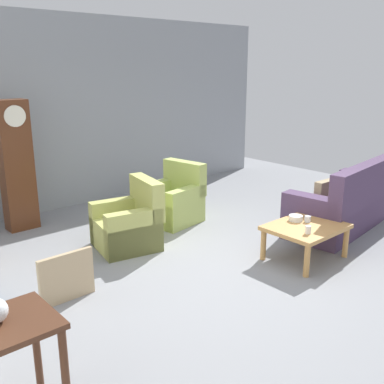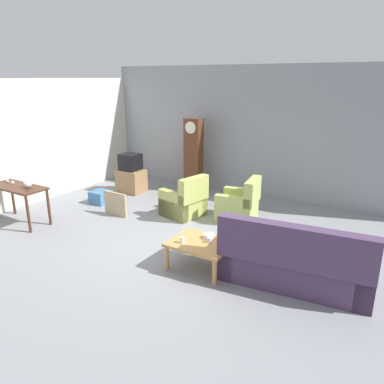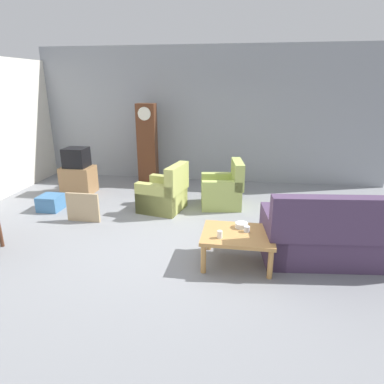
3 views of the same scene
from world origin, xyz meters
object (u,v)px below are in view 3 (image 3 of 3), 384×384
object	(u,v)px
storage_box_blue	(51,203)
coffee_table_wood	(238,237)
framed_picture_leaning	(83,207)
cup_white_porcelain	(220,234)
armchair_olive_far	(223,191)
tv_stand_cabinet	(79,180)
couch_floral	(342,238)
grandfather_clock	(147,145)
bowl_white_stacked	(242,225)
cup_blue_rimmed	(247,229)
armchair_olive_near	(164,195)
tv_crt	(76,157)

from	to	relation	value
storage_box_blue	coffee_table_wood	bearing A→B (deg)	-21.65
coffee_table_wood	framed_picture_leaning	size ratio (longest dim) A/B	1.60
cup_white_porcelain	armchair_olive_far	bearing A→B (deg)	92.81
storage_box_blue	tv_stand_cabinet	bearing A→B (deg)	87.75
couch_floral	framed_picture_leaning	xyz separation A→B (m)	(-4.16, 0.74, -0.09)
couch_floral	tv_stand_cabinet	bearing A→B (deg)	155.73
grandfather_clock	framed_picture_leaning	distance (m)	2.60
storage_box_blue	bowl_white_stacked	distance (m)	3.91
grandfather_clock	cup_blue_rimmed	size ratio (longest dim) A/B	24.29
armchair_olive_far	armchair_olive_near	bearing A→B (deg)	-159.53
couch_floral	armchair_olive_far	world-z (taller)	couch_floral
coffee_table_wood	bowl_white_stacked	size ratio (longest dim) A/B	5.38
tv_stand_cabinet	cup_white_porcelain	xyz separation A→B (m)	(3.37, -2.71, 0.20)
armchair_olive_near	bowl_white_stacked	bearing A→B (deg)	-46.91
armchair_olive_far	bowl_white_stacked	bearing A→B (deg)	-79.01
grandfather_clock	storage_box_blue	xyz separation A→B (m)	(-1.38, -2.03, -0.82)
armchair_olive_near	tv_crt	xyz separation A→B (m)	(-2.14, 0.74, 0.50)
armchair_olive_near	framed_picture_leaning	xyz separation A→B (m)	(-1.30, -0.78, -0.04)
grandfather_clock	bowl_white_stacked	xyz separation A→B (m)	(2.30, -3.28, -0.48)
armchair_olive_near	bowl_white_stacked	size ratio (longest dim) A/B	5.20
tv_stand_cabinet	storage_box_blue	bearing A→B (deg)	-92.25
coffee_table_wood	grandfather_clock	size ratio (longest dim) A/B	0.50
couch_floral	bowl_white_stacked	bearing A→B (deg)	-176.58
tv_crt	framed_picture_leaning	world-z (taller)	tv_crt
tv_stand_cabinet	tv_crt	distance (m)	0.51
armchair_olive_near	bowl_white_stacked	xyz separation A→B (m)	(1.50, -1.60, 0.17)
grandfather_clock	cup_blue_rimmed	xyz separation A→B (m)	(2.37, -3.41, -0.48)
couch_floral	storage_box_blue	distance (m)	5.19
couch_floral	cup_blue_rimmed	world-z (taller)	couch_floral
armchair_olive_far	cup_white_porcelain	distance (m)	2.40
tv_stand_cabinet	bowl_white_stacked	size ratio (longest dim) A/B	3.81
armchair_olive_near	storage_box_blue	world-z (taller)	armchair_olive_near
tv_stand_cabinet	bowl_white_stacked	world-z (taller)	tv_stand_cabinet
tv_crt	bowl_white_stacked	world-z (taller)	tv_crt
couch_floral	armchair_olive_near	distance (m)	3.24
grandfather_clock	couch_floral	bearing A→B (deg)	-41.13
armchair_olive_far	storage_box_blue	world-z (taller)	armchair_olive_far
grandfather_clock	cup_blue_rimmed	world-z (taller)	grandfather_clock
armchair_olive_near	armchair_olive_far	bearing A→B (deg)	20.47
coffee_table_wood	storage_box_blue	size ratio (longest dim) A/B	2.31
storage_box_blue	armchair_olive_near	bearing A→B (deg)	9.00
tv_crt	framed_picture_leaning	size ratio (longest dim) A/B	0.80
couch_floral	armchair_olive_far	xyz separation A→B (m)	(-1.75, 1.93, -0.05)
couch_floral	armchair_olive_far	size ratio (longest dim) A/B	2.38
cup_white_porcelain	cup_blue_rimmed	size ratio (longest dim) A/B	1.24
couch_floral	storage_box_blue	xyz separation A→B (m)	(-5.05, 1.17, -0.21)
armchair_olive_far	coffee_table_wood	distance (m)	2.23
couch_floral	coffee_table_wood	bearing A→B (deg)	-169.04
storage_box_blue	cup_white_porcelain	size ratio (longest dim) A/B	4.25
tv_stand_cabinet	tv_crt	bearing A→B (deg)	0.00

